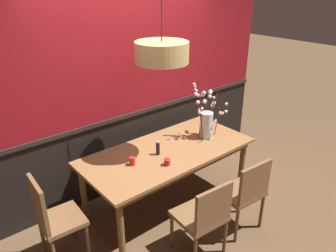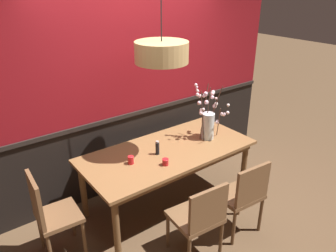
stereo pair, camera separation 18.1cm
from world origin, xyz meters
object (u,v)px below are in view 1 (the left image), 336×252
(chair_near_side_left, at_px, (204,215))
(condiment_bottle, at_px, (158,148))
(pendant_lamp, at_px, (162,52))
(candle_holder_nearer_edge, at_px, (167,162))
(dining_table, at_px, (168,156))
(chair_head_west_end, at_px, (53,217))
(vase_with_blossoms, at_px, (207,121))
(candle_holder_nearer_center, at_px, (132,161))
(chair_near_side_right, at_px, (245,191))
(chair_far_side_left, at_px, (105,149))

(chair_near_side_left, bearing_deg, condiment_bottle, 82.16)
(pendant_lamp, bearing_deg, condiment_bottle, -168.07)
(candle_holder_nearer_edge, height_order, condiment_bottle, condiment_bottle)
(dining_table, distance_m, chair_head_west_end, 1.42)
(vase_with_blossoms, relative_size, candle_holder_nearer_center, 7.57)
(chair_near_side_right, xyz_separation_m, condiment_bottle, (-0.48, 0.89, 0.32))
(chair_far_side_left, bearing_deg, chair_near_side_left, -88.37)
(vase_with_blossoms, bearing_deg, dining_table, 175.58)
(chair_head_west_end, bearing_deg, candle_holder_nearer_edge, -12.14)
(chair_far_side_left, height_order, chair_near_side_right, chair_near_side_right)
(chair_near_side_right, height_order, candle_holder_nearer_edge, chair_near_side_right)
(condiment_bottle, bearing_deg, vase_with_blossoms, -2.85)
(dining_table, height_order, chair_near_side_left, chair_near_side_left)
(chair_head_west_end, relative_size, vase_with_blossoms, 1.39)
(dining_table, bearing_deg, candle_holder_nearer_edge, -131.81)
(chair_far_side_left, xyz_separation_m, vase_with_blossoms, (0.91, -0.96, 0.47))
(dining_table, distance_m, chair_far_side_left, 0.99)
(chair_near_side_right, bearing_deg, dining_table, 109.61)
(chair_head_west_end, xyz_separation_m, pendant_lamp, (1.34, 0.00, 1.37))
(dining_table, xyz_separation_m, pendant_lamp, (-0.08, 0.01, 1.22))
(chair_head_west_end, bearing_deg, pendant_lamp, 0.20)
(condiment_bottle, bearing_deg, dining_table, 3.04)
(chair_far_side_left, height_order, candle_holder_nearer_edge, chair_far_side_left)
(chair_head_west_end, relative_size, chair_near_side_right, 1.07)
(vase_with_blossoms, distance_m, pendant_lamp, 1.15)
(candle_holder_nearer_center, height_order, condiment_bottle, condiment_bottle)
(chair_near_side_left, distance_m, chair_head_west_end, 1.44)
(dining_table, relative_size, chair_head_west_end, 2.13)
(chair_far_side_left, distance_m, pendant_lamp, 1.69)
(candle_holder_nearer_edge, bearing_deg, dining_table, 48.19)
(candle_holder_nearer_edge, xyz_separation_m, condiment_bottle, (0.07, 0.24, 0.04))
(dining_table, distance_m, condiment_bottle, 0.22)
(dining_table, height_order, chair_near_side_right, chair_near_side_right)
(chair_far_side_left, xyz_separation_m, chair_head_west_end, (-1.09, -0.91, 0.04))
(candle_holder_nearer_center, bearing_deg, chair_head_west_end, 179.31)
(condiment_bottle, xyz_separation_m, pendant_lamp, (0.08, 0.02, 1.07))
(chair_far_side_left, relative_size, candle_holder_nearer_edge, 11.67)
(vase_with_blossoms, bearing_deg, candle_holder_nearer_center, 177.97)
(candle_holder_nearer_edge, bearing_deg, vase_with_blossoms, 14.28)
(candle_holder_nearer_center, bearing_deg, chair_near_side_right, -47.21)
(chair_near_side_left, bearing_deg, chair_far_side_left, 91.63)
(chair_near_side_left, xyz_separation_m, candle_holder_nearer_center, (-0.23, 0.86, 0.30))
(chair_far_side_left, relative_size, chair_head_west_end, 0.91)
(chair_head_west_end, height_order, vase_with_blossoms, vase_with_blossoms)
(chair_far_side_left, xyz_separation_m, condiment_bottle, (0.17, -0.92, 0.33))
(chair_head_west_end, bearing_deg, dining_table, -0.17)
(candle_holder_nearer_center, height_order, candle_holder_nearer_edge, candle_holder_nearer_center)
(dining_table, bearing_deg, chair_near_side_left, -107.58)
(chair_near_side_left, relative_size, chair_far_side_left, 1.01)
(candle_holder_nearer_center, bearing_deg, vase_with_blossoms, -2.03)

